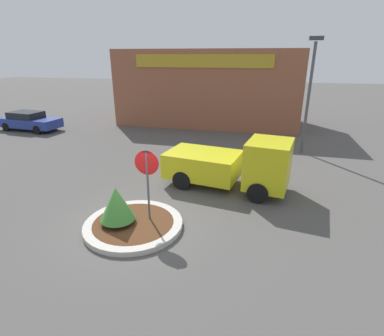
{
  "coord_description": "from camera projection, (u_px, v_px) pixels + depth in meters",
  "views": [
    {
      "loc": [
        3.93,
        -7.85,
        5.32
      ],
      "look_at": [
        1.45,
        2.17,
        1.42
      ],
      "focal_mm": 28.0,
      "sensor_mm": 36.0,
      "label": 1
    }
  ],
  "objects": [
    {
      "name": "island_shrub",
      "position": [
        117.0,
        203.0,
        9.55
      ],
      "size": [
        1.13,
        1.13,
        1.26
      ],
      "color": "brown",
      "rests_on": "traffic_island"
    },
    {
      "name": "light_pole",
      "position": [
        310.0,
        88.0,
        16.21
      ],
      "size": [
        0.7,
        0.3,
        6.24
      ],
      "color": "#4C4C51",
      "rests_on": "ground_plane"
    },
    {
      "name": "ground_plane",
      "position": [
        134.0,
        227.0,
        9.89
      ],
      "size": [
        120.0,
        120.0,
        0.0
      ],
      "primitive_type": "plane",
      "color": "#514F4C"
    },
    {
      "name": "storefront_building",
      "position": [
        209.0,
        87.0,
        24.27
      ],
      "size": [
        14.03,
        6.07,
        5.75
      ],
      "color": "#93563D",
      "rests_on": "ground_plane"
    },
    {
      "name": "parked_sedan_blue",
      "position": [
        29.0,
        121.0,
        22.43
      ],
      "size": [
        4.83,
        2.16,
        1.38
      ],
      "rotation": [
        0.0,
        0.0,
        -0.08
      ],
      "color": "navy",
      "rests_on": "ground_plane"
    },
    {
      "name": "traffic_island",
      "position": [
        134.0,
        225.0,
        9.86
      ],
      "size": [
        3.23,
        3.23,
        0.18
      ],
      "color": "#BCB7AD",
      "rests_on": "ground_plane"
    },
    {
      "name": "utility_truck",
      "position": [
        232.0,
        165.0,
        12.47
      ],
      "size": [
        5.38,
        2.84,
        2.21
      ],
      "rotation": [
        0.0,
        0.0,
        -0.16
      ],
      "color": "gold",
      "rests_on": "ground_plane"
    },
    {
      "name": "stop_sign",
      "position": [
        147.0,
        173.0,
        9.5
      ],
      "size": [
        0.8,
        0.07,
        2.58
      ],
      "color": "#4C4C51",
      "rests_on": "ground_plane"
    }
  ]
}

